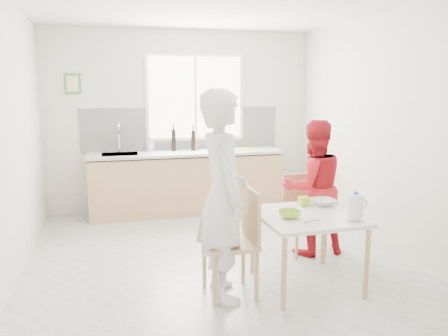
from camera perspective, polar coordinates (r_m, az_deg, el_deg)
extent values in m
plane|color=#B7B7B2|center=(4.84, -0.85, -11.98)|extent=(4.50, 4.50, 0.00)
plane|color=silver|center=(6.69, -5.47, 6.17)|extent=(4.00, 0.00, 4.00)
plane|color=silver|center=(2.39, 11.91, -1.73)|extent=(4.00, 0.00, 4.00)
plane|color=silver|center=(4.47, -26.69, 2.98)|extent=(0.00, 4.50, 4.50)
plane|color=silver|center=(5.33, 20.55, 4.46)|extent=(0.00, 4.50, 4.50)
cube|color=white|center=(6.70, -3.79, 9.19)|extent=(1.50, 0.03, 1.30)
cube|color=white|center=(6.68, -3.76, 9.19)|extent=(1.40, 0.02, 1.20)
cube|color=white|center=(6.67, -3.75, 9.19)|extent=(0.03, 0.03, 1.20)
cube|color=white|center=(6.70, -5.44, 5.10)|extent=(3.00, 0.02, 0.65)
cube|color=#47853C|center=(6.60, -19.17, 10.37)|extent=(0.22, 0.02, 0.28)
cube|color=beige|center=(6.59, -19.18, 10.37)|extent=(0.16, 0.01, 0.22)
cube|color=tan|center=(6.54, -4.91, -2.09)|extent=(2.80, 0.60, 0.86)
cube|color=#3F3326|center=(6.63, -4.86, -5.30)|extent=(2.80, 0.54, 0.10)
cube|color=silver|center=(6.45, -4.98, 1.99)|extent=(2.84, 0.64, 0.04)
cube|color=#A5A5AA|center=(6.36, -13.44, 1.67)|extent=(0.50, 0.40, 0.03)
cylinder|color=silver|center=(6.50, -13.55, 3.58)|extent=(0.02, 0.02, 0.36)
torus|color=silver|center=(6.41, -13.60, 5.11)|extent=(0.02, 0.18, 0.18)
cube|color=silver|center=(4.14, 10.82, -6.19)|extent=(0.91, 0.91, 0.04)
cylinder|color=tan|center=(3.77, 7.83, -13.56)|extent=(0.04, 0.04, 0.64)
cylinder|color=tan|center=(4.45, 3.74, -9.64)|extent=(0.04, 0.04, 0.64)
cylinder|color=tan|center=(4.13, 18.16, -11.81)|extent=(0.04, 0.04, 0.64)
cylinder|color=tan|center=(4.76, 12.85, -8.54)|extent=(0.04, 0.04, 0.64)
cube|color=tan|center=(3.94, 0.75, -9.89)|extent=(0.45, 0.45, 0.04)
cube|color=tan|center=(3.92, 3.60, -6.10)|extent=(0.04, 0.42, 0.47)
cylinder|color=tan|center=(4.16, -2.61, -12.46)|extent=(0.04, 0.04, 0.46)
cylinder|color=tan|center=(3.82, -1.26, -14.62)|extent=(0.04, 0.04, 0.46)
cylinder|color=tan|center=(4.25, 2.52, -11.92)|extent=(0.04, 0.04, 0.46)
cylinder|color=tan|center=(3.92, 4.31, -13.94)|extent=(0.04, 0.04, 0.46)
cube|color=tan|center=(5.00, 10.51, -6.11)|extent=(0.41, 0.41, 0.04)
cube|color=tan|center=(5.10, 9.69, -3.07)|extent=(0.39, 0.04, 0.42)
cylinder|color=tan|center=(4.85, 9.46, -9.43)|extent=(0.03, 0.03, 0.41)
cylinder|color=tan|center=(5.00, 13.11, -8.94)|extent=(0.03, 0.03, 0.41)
cylinder|color=tan|center=(5.15, 7.81, -8.19)|extent=(0.03, 0.03, 0.41)
cylinder|color=tan|center=(5.29, 11.30, -7.78)|extent=(0.03, 0.03, 0.41)
imported|color=white|center=(3.79, -0.17, -3.68)|extent=(0.45, 0.68, 1.84)
imported|color=red|center=(4.94, 11.52, -2.55)|extent=(0.74, 0.58, 1.50)
imported|color=#8DC92E|center=(4.00, 8.58, -5.97)|extent=(0.21, 0.21, 0.06)
imported|color=silver|center=(4.48, 12.87, -4.37)|extent=(0.25, 0.25, 0.06)
cylinder|color=white|center=(4.02, 16.77, -4.80)|extent=(0.14, 0.14, 0.22)
cylinder|color=blue|center=(3.99, 16.86, -3.16)|extent=(0.05, 0.05, 0.03)
torus|color=white|center=(4.05, 17.62, -4.47)|extent=(0.10, 0.02, 0.10)
cube|color=#94B72A|center=(4.41, 10.40, -4.30)|extent=(0.10, 0.10, 0.09)
cylinder|color=#A5A5AA|center=(3.91, 11.21, -6.78)|extent=(0.15, 0.07, 0.01)
cube|color=#92D832|center=(6.63, 2.57, 2.47)|extent=(0.36, 0.26, 0.01)
cylinder|color=black|center=(6.50, -6.59, 3.63)|extent=(0.07, 0.07, 0.32)
cylinder|color=black|center=(6.53, -4.03, 3.62)|extent=(0.07, 0.07, 0.30)
cylinder|color=#934E20|center=(6.55, -3.76, 3.02)|extent=(0.06, 0.06, 0.16)
imported|color=#999999|center=(6.55, -9.64, 3.07)|extent=(0.12, 0.12, 0.20)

